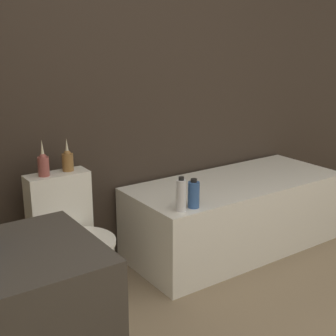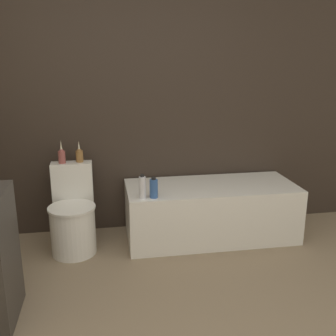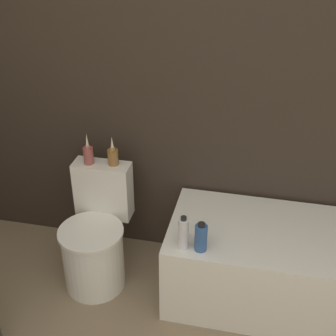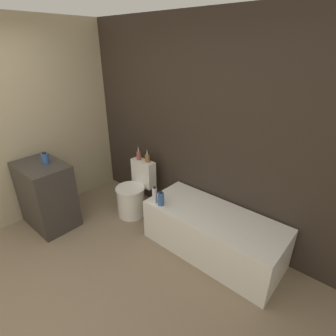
# 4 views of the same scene
# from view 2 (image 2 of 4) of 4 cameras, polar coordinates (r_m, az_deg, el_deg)

# --- Properties ---
(wall_back_tiled) EXTENTS (6.40, 0.06, 2.60)m
(wall_back_tiled) POSITION_cam_2_polar(r_m,az_deg,el_deg) (3.82, -6.37, 9.89)
(wall_back_tiled) COLOR #332821
(wall_back_tiled) RESTS_ON ground_plane
(bathtub) EXTENTS (1.60, 0.68, 0.52)m
(bathtub) POSITION_cam_2_polar(r_m,az_deg,el_deg) (3.82, 6.20, -6.16)
(bathtub) COLOR white
(bathtub) RESTS_ON ground
(toilet) EXTENTS (0.41, 0.55, 0.76)m
(toilet) POSITION_cam_2_polar(r_m,az_deg,el_deg) (3.62, -13.62, -7.11)
(toilet) COLOR white
(toilet) RESTS_ON ground
(vase_gold) EXTENTS (0.06, 0.06, 0.21)m
(vase_gold) POSITION_cam_2_polar(r_m,az_deg,el_deg) (3.65, -15.17, 1.77)
(vase_gold) COLOR #994C47
(vase_gold) RESTS_ON toilet
(vase_silver) EXTENTS (0.07, 0.07, 0.19)m
(vase_silver) POSITION_cam_2_polar(r_m,az_deg,el_deg) (3.66, -12.73, 1.89)
(vase_silver) COLOR olive
(vase_silver) RESTS_ON toilet
(shampoo_bottle_tall) EXTENTS (0.06, 0.06, 0.21)m
(shampoo_bottle_tall) POSITION_cam_2_polar(r_m,az_deg,el_deg) (3.34, -3.74, -2.81)
(shampoo_bottle_tall) COLOR silver
(shampoo_bottle_tall) RESTS_ON bathtub
(shampoo_bottle_short) EXTENTS (0.07, 0.07, 0.18)m
(shampoo_bottle_short) POSITION_cam_2_polar(r_m,az_deg,el_deg) (3.36, -2.08, -2.95)
(shampoo_bottle_short) COLOR #335999
(shampoo_bottle_short) RESTS_ON bathtub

